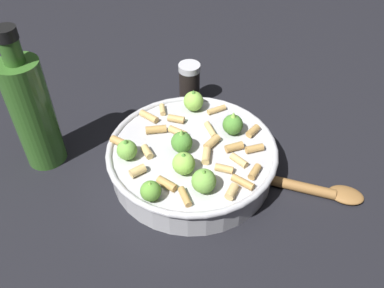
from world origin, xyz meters
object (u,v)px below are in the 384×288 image
pepper_shaker (189,84)px  olive_oil_bottle (32,111)px  cooking_pan (192,157)px  wooden_spoon (304,186)px

pepper_shaker → olive_oil_bottle: (-0.19, -0.20, 0.05)m
pepper_shaker → cooking_pan: bearing=-74.7°
wooden_spoon → pepper_shaker: bearing=142.2°
cooking_pan → wooden_spoon: (0.18, 0.00, -0.02)m
pepper_shaker → wooden_spoon: bearing=-37.8°
cooking_pan → pepper_shaker: cooking_pan is taller
cooking_pan → olive_oil_bottle: olive_oil_bottle is taller
cooking_pan → wooden_spoon: bearing=0.5°
olive_oil_bottle → wooden_spoon: bearing=4.2°
cooking_pan → olive_oil_bottle: 0.25m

